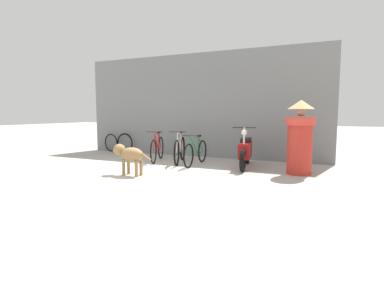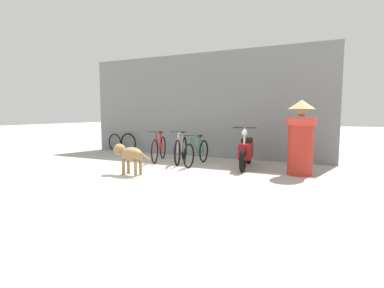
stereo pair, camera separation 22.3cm
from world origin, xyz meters
name	(u,v)px [view 1 (the left image)]	position (x,y,z in m)	size (l,w,h in m)	color
ground_plane	(137,176)	(0.00, 0.00, 0.00)	(60.00, 60.00, 0.00)	#ADA89E
shop_wall_back	(198,106)	(0.00, 3.45, 1.64)	(8.16, 0.20, 3.28)	slate
bicycle_0	(157,148)	(-0.67, 2.01, 0.37)	(0.60, 1.58, 0.89)	black
bicycle_1	(180,150)	(0.08, 1.99, 0.37)	(0.59, 1.64, 0.91)	black
bicycle_2	(196,152)	(0.63, 1.86, 0.34)	(0.46, 1.66, 0.83)	black
motorcycle	(245,151)	(1.93, 2.03, 0.42)	(0.58, 1.79, 1.06)	black
stray_dog	(129,154)	(-0.23, 0.03, 0.47)	(1.06, 0.34, 0.70)	#997247
person_in_robes	(300,137)	(3.27, 1.70, 0.86)	(0.89, 0.89, 1.69)	#B72D23
spare_tire_left	(125,143)	(-2.70, 3.19, 0.34)	(0.69, 0.09, 0.69)	black
spare_tire_right	(111,143)	(-3.31, 3.20, 0.32)	(0.65, 0.13, 0.65)	black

